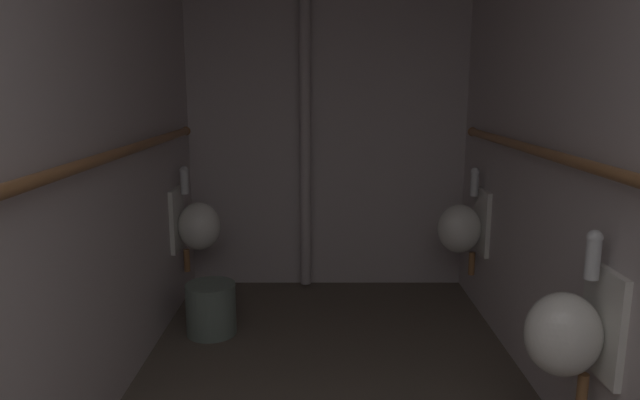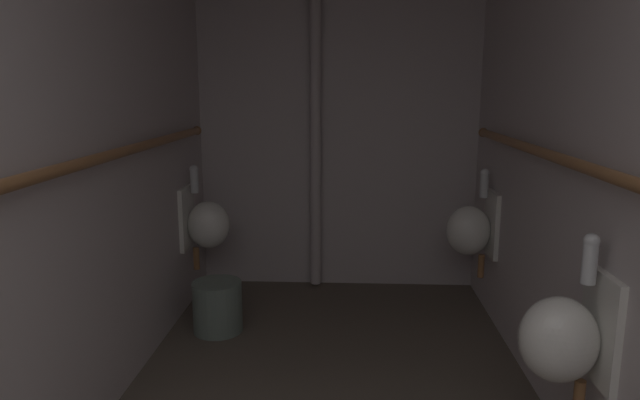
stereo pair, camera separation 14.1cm
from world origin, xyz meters
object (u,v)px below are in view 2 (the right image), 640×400
at_px(urinal_right_far, 472,229).
at_px(waste_bin, 218,307).
at_px(urinal_left_mid, 206,223).
at_px(urinal_right_mid, 564,337).
at_px(standpipe_back_wall, 315,117).

bearing_deg(urinal_right_far, waste_bin, -167.93).
bearing_deg(urinal_left_mid, urinal_right_far, -2.26).
bearing_deg(urinal_right_far, urinal_right_mid, -90.00).
distance_m(urinal_right_far, waste_bin, 1.77).
bearing_deg(urinal_left_mid, waste_bin, -68.64).
distance_m(urinal_right_far, standpipe_back_wall, 1.41).
xyz_separation_m(urinal_left_mid, standpipe_back_wall, (0.75, 0.44, 0.72)).
relative_size(urinal_right_far, waste_bin, 2.28).
height_order(urinal_left_mid, urinal_right_far, same).
bearing_deg(waste_bin, urinal_right_mid, -38.47).
height_order(urinal_left_mid, standpipe_back_wall, standpipe_back_wall).
height_order(urinal_right_mid, urinal_right_far, same).
bearing_deg(waste_bin, standpipe_back_wall, 56.25).
distance_m(urinal_left_mid, urinal_right_mid, 2.55).
bearing_deg(urinal_right_far, urinal_left_mid, 177.74).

